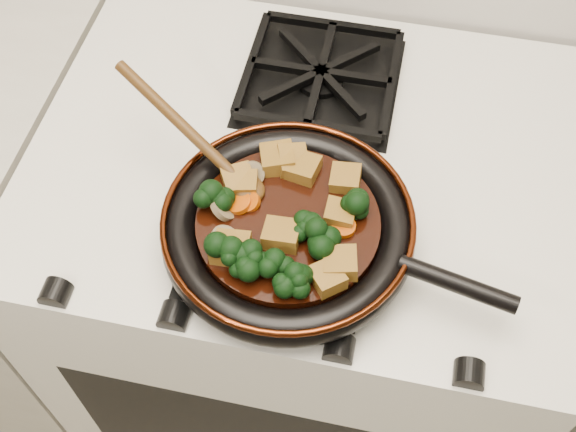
# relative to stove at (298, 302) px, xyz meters

# --- Properties ---
(stove) EXTENTS (0.76, 0.60, 0.90)m
(stove) POSITION_rel_stove_xyz_m (0.00, 0.00, 0.00)
(stove) COLOR silver
(stove) RESTS_ON ground
(burner_grate_front) EXTENTS (0.23, 0.23, 0.03)m
(burner_grate_front) POSITION_rel_stove_xyz_m (0.00, -0.14, 0.46)
(burner_grate_front) COLOR black
(burner_grate_front) RESTS_ON stove
(burner_grate_back) EXTENTS (0.23, 0.23, 0.03)m
(burner_grate_back) POSITION_rel_stove_xyz_m (0.00, 0.14, 0.46)
(burner_grate_back) COLOR black
(burner_grate_back) RESTS_ON stove
(skillet) EXTENTS (0.44, 0.31, 0.05)m
(skillet) POSITION_rel_stove_xyz_m (0.01, -0.15, 0.49)
(skillet) COLOR black
(skillet) RESTS_ON burner_grate_front
(braising_sauce) EXTENTS (0.22, 0.22, 0.02)m
(braising_sauce) POSITION_rel_stove_xyz_m (0.01, -0.15, 0.50)
(braising_sauce) COLOR black
(braising_sauce) RESTS_ON skillet
(tofu_cube_0) EXTENTS (0.05, 0.05, 0.02)m
(tofu_cube_0) POSITION_rel_stove_xyz_m (0.02, -0.08, 0.52)
(tofu_cube_0) COLOR brown
(tofu_cube_0) RESTS_ON braising_sauce
(tofu_cube_1) EXTENTS (0.04, 0.04, 0.03)m
(tofu_cube_1) POSITION_rel_stove_xyz_m (0.07, -0.13, 0.52)
(tofu_cube_1) COLOR brown
(tofu_cube_1) RESTS_ON braising_sauce
(tofu_cube_2) EXTENTS (0.05, 0.05, 0.02)m
(tofu_cube_2) POSITION_rel_stove_xyz_m (0.07, -0.22, 0.52)
(tofu_cube_2) COLOR brown
(tofu_cube_2) RESTS_ON braising_sauce
(tofu_cube_3) EXTENTS (0.06, 0.06, 0.03)m
(tofu_cube_3) POSITION_rel_stove_xyz_m (-0.02, -0.07, 0.52)
(tofu_cube_3) COLOR brown
(tofu_cube_3) RESTS_ON braising_sauce
(tofu_cube_4) EXTENTS (0.04, 0.04, 0.02)m
(tofu_cube_4) POSITION_rel_stove_xyz_m (0.07, -0.08, 0.52)
(tofu_cube_4) COLOR brown
(tofu_cube_4) RESTS_ON braising_sauce
(tofu_cube_5) EXTENTS (0.04, 0.04, 0.03)m
(tofu_cube_5) POSITION_rel_stove_xyz_m (0.01, -0.18, 0.52)
(tofu_cube_5) COLOR brown
(tofu_cube_5) RESTS_ON braising_sauce
(tofu_cube_6) EXTENTS (0.04, 0.04, 0.02)m
(tofu_cube_6) POSITION_rel_stove_xyz_m (-0.05, -0.11, 0.52)
(tofu_cube_6) COLOR brown
(tofu_cube_6) RESTS_ON braising_sauce
(tofu_cube_7) EXTENTS (0.05, 0.05, 0.02)m
(tofu_cube_7) POSITION_rel_stove_xyz_m (-0.06, -0.11, 0.52)
(tofu_cube_7) COLOR brown
(tofu_cube_7) RESTS_ON braising_sauce
(tofu_cube_8) EXTENTS (0.05, 0.04, 0.03)m
(tofu_cube_8) POSITION_rel_stove_xyz_m (-0.04, -0.21, 0.52)
(tofu_cube_8) COLOR brown
(tofu_cube_8) RESTS_ON braising_sauce
(tofu_cube_9) EXTENTS (0.05, 0.05, 0.03)m
(tofu_cube_9) POSITION_rel_stove_xyz_m (0.08, -0.20, 0.52)
(tofu_cube_9) COLOR brown
(tofu_cube_9) RESTS_ON braising_sauce
(tofu_cube_10) EXTENTS (0.05, 0.05, 0.03)m
(tofu_cube_10) POSITION_rel_stove_xyz_m (0.00, -0.07, 0.52)
(tofu_cube_10) COLOR brown
(tofu_cube_10) RESTS_ON braising_sauce
(broccoli_floret_0) EXTENTS (0.08, 0.08, 0.08)m
(broccoli_floret_0) POSITION_rel_stove_xyz_m (0.09, -0.13, 0.52)
(broccoli_floret_0) COLOR black
(broccoli_floret_0) RESTS_ON braising_sauce
(broccoli_floret_1) EXTENTS (0.08, 0.09, 0.06)m
(broccoli_floret_1) POSITION_rel_stove_xyz_m (-0.08, -0.14, 0.52)
(broccoli_floret_1) COLOR black
(broccoli_floret_1) RESTS_ON braising_sauce
(broccoli_floret_2) EXTENTS (0.07, 0.07, 0.08)m
(broccoli_floret_2) POSITION_rel_stove_xyz_m (-0.04, -0.22, 0.52)
(broccoli_floret_2) COLOR black
(broccoli_floret_2) RESTS_ON braising_sauce
(broccoli_floret_3) EXTENTS (0.06, 0.06, 0.06)m
(broccoli_floret_3) POSITION_rel_stove_xyz_m (-0.00, -0.23, 0.52)
(broccoli_floret_3) COLOR black
(broccoli_floret_3) RESTS_ON braising_sauce
(broccoli_floret_4) EXTENTS (0.08, 0.08, 0.06)m
(broccoli_floret_4) POSITION_rel_stove_xyz_m (0.04, -0.16, 0.52)
(broccoli_floret_4) COLOR black
(broccoli_floret_4) RESTS_ON braising_sauce
(broccoli_floret_5) EXTENTS (0.08, 0.09, 0.06)m
(broccoli_floret_5) POSITION_rel_stove_xyz_m (0.06, -0.18, 0.52)
(broccoli_floret_5) COLOR black
(broccoli_floret_5) RESTS_ON braising_sauce
(broccoli_floret_6) EXTENTS (0.06, 0.07, 0.07)m
(broccoli_floret_6) POSITION_rel_stove_xyz_m (-0.03, -0.23, 0.52)
(broccoli_floret_6) COLOR black
(broccoli_floret_6) RESTS_ON braising_sauce
(broccoli_floret_7) EXTENTS (0.08, 0.08, 0.06)m
(broccoli_floret_7) POSITION_rel_stove_xyz_m (0.04, -0.23, 0.52)
(broccoli_floret_7) COLOR black
(broccoli_floret_7) RESTS_ON braising_sauce
(broccoli_floret_8) EXTENTS (0.08, 0.09, 0.07)m
(broccoli_floret_8) POSITION_rel_stove_xyz_m (0.03, -0.24, 0.52)
(broccoli_floret_8) COLOR black
(broccoli_floret_8) RESTS_ON braising_sauce
(carrot_coin_0) EXTENTS (0.03, 0.03, 0.02)m
(carrot_coin_0) POSITION_rel_stove_xyz_m (-0.04, -0.14, 0.51)
(carrot_coin_0) COLOR #B34304
(carrot_coin_0) RESTS_ON braising_sauce
(carrot_coin_1) EXTENTS (0.03, 0.03, 0.01)m
(carrot_coin_1) POSITION_rel_stove_xyz_m (0.08, -0.15, 0.51)
(carrot_coin_1) COLOR #B34304
(carrot_coin_1) RESTS_ON braising_sauce
(carrot_coin_2) EXTENTS (0.03, 0.03, 0.02)m
(carrot_coin_2) POSITION_rel_stove_xyz_m (-0.05, -0.14, 0.51)
(carrot_coin_2) COLOR #B34304
(carrot_coin_2) RESTS_ON braising_sauce
(carrot_coin_3) EXTENTS (0.04, 0.03, 0.03)m
(carrot_coin_3) POSITION_rel_stove_xyz_m (0.09, -0.20, 0.51)
(carrot_coin_3) COLOR #B34304
(carrot_coin_3) RESTS_ON braising_sauce
(mushroom_slice_0) EXTENTS (0.04, 0.05, 0.03)m
(mushroom_slice_0) POSITION_rel_stove_xyz_m (-0.07, -0.15, 0.52)
(mushroom_slice_0) COLOR #766444
(mushroom_slice_0) RESTS_ON braising_sauce
(mushroom_slice_1) EXTENTS (0.03, 0.03, 0.03)m
(mushroom_slice_1) POSITION_rel_stove_xyz_m (-0.05, -0.10, 0.52)
(mushroom_slice_1) COLOR #766444
(mushroom_slice_1) RESTS_ON braising_sauce
(mushroom_slice_2) EXTENTS (0.04, 0.04, 0.03)m
(mushroom_slice_2) POSITION_rel_stove_xyz_m (-0.03, -0.22, 0.52)
(mushroom_slice_2) COLOR #766444
(mushroom_slice_2) RESTS_ON braising_sauce
(mushroom_slice_3) EXTENTS (0.05, 0.05, 0.02)m
(mushroom_slice_3) POSITION_rel_stove_xyz_m (-0.05, -0.20, 0.52)
(mushroom_slice_3) COLOR #766444
(mushroom_slice_3) RESTS_ON braising_sauce
(wooden_spoon) EXTENTS (0.14, 0.09, 0.22)m
(wooden_spoon) POSITION_rel_stove_xyz_m (-0.10, -0.09, 0.53)
(wooden_spoon) COLOR #462A0F
(wooden_spoon) RESTS_ON braising_sauce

